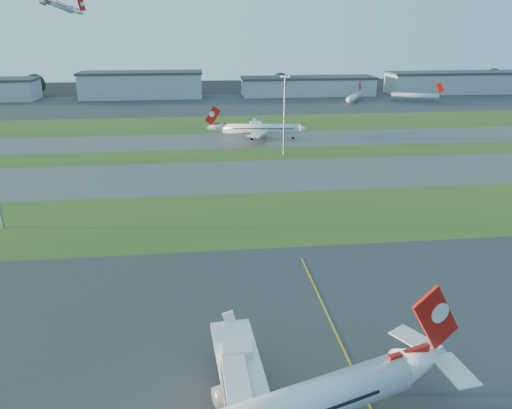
{
  "coord_description": "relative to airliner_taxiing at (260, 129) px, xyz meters",
  "views": [
    {
      "loc": [
        -13.04,
        -51.65,
        40.5
      ],
      "look_at": [
        -2.16,
        40.95,
        7.0
      ],
      "focal_mm": 35.0,
      "sensor_mm": 36.0,
      "label": 1
    }
  ],
  "objects": [
    {
      "name": "taxiway_b",
      "position": [
        -10.12,
        -1.15,
        -3.86
      ],
      "size": [
        300.0,
        26.0,
        0.01
      ],
      "primitive_type": "cube",
      "color": "#515154",
      "rests_on": "ground"
    },
    {
      "name": "hangar_west",
      "position": [
        -55.12,
        121.85,
        3.77
      ],
      "size": [
        71.4,
        23.0,
        15.2
      ],
      "color": "#999CA1",
      "rests_on": "ground"
    },
    {
      "name": "tree_east",
      "position": [
        104.88,
        133.85,
        2.3
      ],
      "size": [
        10.45,
        10.45,
        11.4
      ],
      "color": "black",
      "rests_on": "ground"
    },
    {
      "name": "apron_far",
      "position": [
        -10.12,
        91.85,
        -3.86
      ],
      "size": [
        400.0,
        80.0,
        0.01
      ],
      "primitive_type": "cube",
      "color": "#333335",
      "rests_on": "ground"
    },
    {
      "name": "airliner_departing",
      "position": [
        -89.86,
        71.4,
        47.77
      ],
      "size": [
        27.94,
        23.82,
        9.38
      ],
      "rotation": [
        0.0,
        0.0,
        0.44
      ],
      "color": "silver"
    },
    {
      "name": "grass_strip_c",
      "position": [
        -10.12,
        31.85,
        -3.86
      ],
      "size": [
        300.0,
        40.0,
        0.01
      ],
      "primitive_type": "cube",
      "color": "#38541C",
      "rests_on": "ground"
    },
    {
      "name": "grass_strip_b",
      "position": [
        -10.12,
        -23.15,
        -3.86
      ],
      "size": [
        300.0,
        18.0,
        0.01
      ],
      "primitive_type": "cube",
      "color": "#38541C",
      "rests_on": "ground"
    },
    {
      "name": "hangar_east",
      "position": [
        44.88,
        121.85,
        1.77
      ],
      "size": [
        81.6,
        23.0,
        11.2
      ],
      "color": "#999CA1",
      "rests_on": "ground"
    },
    {
      "name": "mini_jet_near",
      "position": [
        64.05,
        87.9,
        -0.58
      ],
      "size": [
        15.84,
        25.62,
        9.48
      ],
      "rotation": [
        0.0,
        0.0,
        1.05
      ],
      "color": "silver",
      "rests_on": "ground"
    },
    {
      "name": "yellow_line",
      "position": [
        -5.12,
        -133.15,
        -3.87
      ],
      "size": [
        0.25,
        60.0,
        0.02
      ],
      "primitive_type": "cube",
      "color": "gold",
      "rests_on": "ground"
    },
    {
      "name": "light_mast_centre",
      "position": [
        4.88,
        -25.15,
        10.95
      ],
      "size": [
        3.2,
        0.7,
        25.8
      ],
      "color": "gray",
      "rests_on": "ground"
    },
    {
      "name": "airliner_taxiing",
      "position": [
        0.0,
        0.0,
        0.0
      ],
      "size": [
        35.19,
        29.68,
        11.01
      ],
      "rotation": [
        0.0,
        0.0,
        3.01
      ],
      "color": "silver",
      "rests_on": "ground"
    },
    {
      "name": "taxiway_a",
      "position": [
        -10.12,
        -48.15,
        -3.86
      ],
      "size": [
        300.0,
        32.0,
        0.01
      ],
      "primitive_type": "cube",
      "color": "#515154",
      "rests_on": "ground"
    },
    {
      "name": "tree_mid_west",
      "position": [
        -30.12,
        132.85,
        1.97
      ],
      "size": [
        9.9,
        9.9,
        10.8
      ],
      "color": "black",
      "rests_on": "ground"
    },
    {
      "name": "hangar_far_east",
      "position": [
        144.88,
        121.85,
        2.77
      ],
      "size": [
        96.9,
        23.0,
        13.2
      ],
      "color": "#999CA1",
      "rests_on": "ground"
    },
    {
      "name": "apron_near",
      "position": [
        -10.12,
        -133.15,
        -3.86
      ],
      "size": [
        300.0,
        70.0,
        0.01
      ],
      "primitive_type": "cube",
      "color": "#333335",
      "rests_on": "ground"
    },
    {
      "name": "tree_west",
      "position": [
        -120.12,
        136.85,
        3.27
      ],
      "size": [
        12.1,
        12.1,
        13.2
      ],
      "color": "black",
      "rests_on": "ground"
    },
    {
      "name": "grass_strip_a",
      "position": [
        -10.12,
        -81.15,
        -3.86
      ],
      "size": [
        300.0,
        34.0,
        0.01
      ],
      "primitive_type": "cube",
      "color": "#38541C",
      "rests_on": "ground"
    },
    {
      "name": "tree_far_east",
      "position": [
        174.88,
        137.85,
        3.6
      ],
      "size": [
        12.65,
        12.65,
        13.8
      ],
      "color": "black",
      "rests_on": "ground"
    },
    {
      "name": "ground",
      "position": [
        -10.12,
        -133.15,
        -3.87
      ],
      "size": [
        700.0,
        700.0,
        0.0
      ],
      "primitive_type": "plane",
      "color": "black",
      "rests_on": "ground"
    },
    {
      "name": "mini_jet_far",
      "position": [
        99.25,
        87.68,
        -0.58
      ],
      "size": [
        27.46,
        11.9,
        9.48
      ],
      "rotation": [
        0.0,
        0.0,
        -0.35
      ],
      "color": "silver",
      "rests_on": "ground"
    },
    {
      "name": "tree_mid_east",
      "position": [
        29.88,
        135.85,
        2.95
      ],
      "size": [
        11.55,
        11.55,
        12.6
      ],
      "color": "black",
      "rests_on": "ground"
    }
  ]
}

